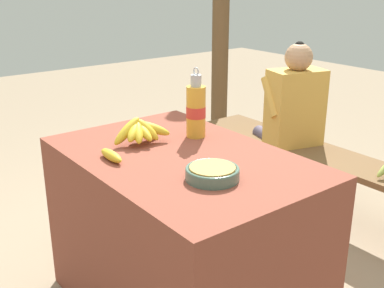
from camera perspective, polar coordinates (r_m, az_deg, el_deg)
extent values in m
cube|color=brown|center=(2.17, -1.13, -10.96)|extent=(1.16, 0.77, 0.78)
sphere|color=#4C381E|center=(2.16, -6.44, 1.92)|extent=(0.05, 0.05, 0.05)
ellipsoid|color=gold|center=(2.12, -7.73, 1.55)|extent=(0.07, 0.17, 0.13)
ellipsoid|color=gold|center=(2.11, -6.88, 1.47)|extent=(0.13, 0.14, 0.09)
ellipsoid|color=gold|center=(2.11, -6.38, 1.42)|extent=(0.15, 0.11, 0.10)
ellipsoid|color=gold|center=(2.12, -5.74, 1.46)|extent=(0.14, 0.04, 0.09)
ellipsoid|color=gold|center=(2.14, -5.28, 1.70)|extent=(0.13, 0.10, 0.11)
ellipsoid|color=gold|center=(2.15, -4.82, 1.85)|extent=(0.14, 0.16, 0.09)
ellipsoid|color=gold|center=(2.19, -5.29, 2.02)|extent=(0.04, 0.15, 0.08)
cylinder|color=#4C6B5B|center=(1.77, 2.42, -3.58)|extent=(0.20, 0.20, 0.04)
torus|color=#4C6B5B|center=(1.76, 2.43, -2.98)|extent=(0.20, 0.20, 0.01)
cylinder|color=#BC8942|center=(1.76, 2.44, -2.86)|extent=(0.17, 0.17, 0.01)
cylinder|color=gold|center=(2.20, 0.47, 3.84)|extent=(0.09, 0.09, 0.24)
cylinder|color=red|center=(2.20, 0.47, 3.84)|extent=(0.09, 0.09, 0.05)
cylinder|color=#ADADB2|center=(2.16, 0.48, 7.52)|extent=(0.05, 0.05, 0.05)
torus|color=#ADADB2|center=(2.15, 0.48, 8.61)|extent=(0.04, 0.01, 0.04)
ellipsoid|color=gold|center=(1.97, -9.55, -1.37)|extent=(0.16, 0.04, 0.04)
cube|color=brown|center=(3.11, 14.67, -1.05)|extent=(1.81, 0.32, 0.04)
cube|color=brown|center=(3.62, 3.21, -1.22)|extent=(0.06, 0.06, 0.41)
cube|color=brown|center=(3.78, 5.98, -0.43)|extent=(0.06, 0.06, 0.41)
cylinder|color=#564C60|center=(3.42, 7.92, -2.36)|extent=(0.09, 0.09, 0.45)
cylinder|color=#564C60|center=(3.25, 9.14, 0.71)|extent=(0.31, 0.17, 0.09)
cylinder|color=#564C60|center=(3.51, 10.58, -1.92)|extent=(0.09, 0.09, 0.45)
cylinder|color=#564C60|center=(3.34, 11.91, 1.09)|extent=(0.31, 0.17, 0.09)
cube|color=gold|center=(3.12, 12.11, 4.22)|extent=(0.29, 0.38, 0.48)
cylinder|color=gold|center=(3.04, 9.35, 5.53)|extent=(0.21, 0.12, 0.25)
cylinder|color=gold|center=(3.21, 14.34, 5.94)|extent=(0.21, 0.12, 0.25)
sphere|color=tan|center=(3.05, 12.54, 10.01)|extent=(0.17, 0.17, 0.17)
sphere|color=black|center=(3.04, 12.63, 11.20)|extent=(0.07, 0.07, 0.07)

